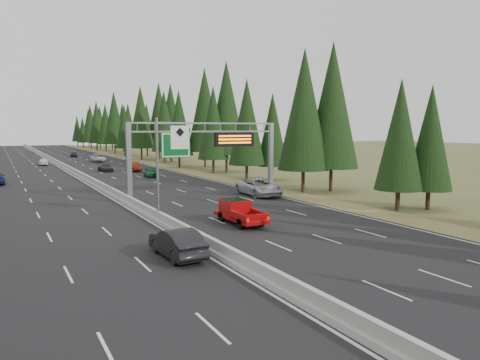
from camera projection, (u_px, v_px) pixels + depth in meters
road at (64, 169)px, 84.50m from camera, size 32.00×260.00×0.08m
shoulder_right at (159, 165)px, 92.71m from camera, size 3.60×260.00×0.06m
median_barrier at (64, 167)px, 84.46m from camera, size 0.70×260.00×0.85m
sign_gantry at (211, 148)px, 48.30m from camera, size 16.75×0.98×7.80m
hov_sign_pole at (165, 162)px, 35.79m from camera, size 2.80×0.50×8.00m
tree_row_right at (185, 119)px, 90.70m from camera, size 11.88×246.40×18.56m
silver_minivan at (259, 187)px, 50.32m from camera, size 3.30×6.70×1.83m
red_pickup at (238, 210)px, 35.59m from camera, size 1.93×5.41×1.76m
car_ahead_green at (151, 172)px, 69.52m from camera, size 2.17×4.47×1.47m
car_ahead_dkred at (135, 167)px, 78.80m from camera, size 1.75×4.61×1.50m
car_ahead_dkgrey at (105, 167)px, 78.56m from camera, size 2.00×4.63×1.33m
car_ahead_white at (98, 158)px, 101.51m from camera, size 2.93×5.92×1.61m
car_ahead_far at (74, 154)px, 118.57m from camera, size 1.70×3.92×1.32m
car_onc_near at (177, 243)px, 26.19m from camera, size 1.90×4.99×1.62m
car_onc_white at (43, 162)px, 91.66m from camera, size 1.70×4.15×1.41m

